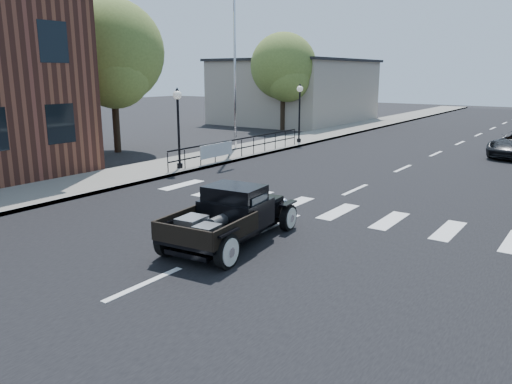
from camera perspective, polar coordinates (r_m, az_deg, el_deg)
The scene contains 13 objects.
ground at distance 12.31m, azimuth -2.26°, elevation -5.92°, with size 120.00×120.00×0.00m, color black.
road at distance 25.55m, azimuth 18.64°, elevation 3.56°, with size 14.00×80.00×0.02m, color black.
road_markings at distance 20.88m, azimuth 14.63°, elevation 1.72°, with size 12.00×60.00×0.06m, color silver, non-canonical shape.
sidewalk_left at distance 29.07m, azimuth 2.38°, elevation 5.50°, with size 3.00×80.00×0.15m, color gray.
low_building_left at distance 43.30m, azimuth 4.55°, elevation 11.29°, with size 10.00×12.00×5.00m, color #ABA090.
railing at distance 24.24m, azimuth -1.65°, elevation 5.29°, with size 0.08×10.00×1.00m, color black, non-canonical shape.
banner at distance 22.67m, azimuth -4.52°, elevation 4.18°, with size 0.04×2.20×0.60m, color silver, non-canonical shape.
lamp_post_b at distance 21.26m, azimuth -8.85°, elevation 7.20°, with size 0.36×0.36×3.36m, color black, non-canonical shape.
lamp_post_c at distance 29.26m, azimuth 4.98°, elevation 8.97°, with size 0.36×0.36×3.36m, color black, non-canonical shape.
flagpole at distance 26.86m, azimuth -2.48°, elevation 18.82°, with size 0.12×0.12×12.92m, color silver.
big_tree_near at distance 27.21m, azimuth -16.01°, elevation 12.53°, with size 5.30×5.30×7.79m, color #586C2E, non-canonical shape.
big_tree_far at distance 36.85m, azimuth 3.12°, elevation 12.46°, with size 4.72×4.72×6.94m, color #586C2E, non-canonical shape.
hotrod_pickup at distance 12.13m, azimuth -2.89°, elevation -2.63°, with size 1.95×4.18×1.45m, color black, non-canonical shape.
Camera 1 is at (7.08, -9.21, 4.08)m, focal length 35.00 mm.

